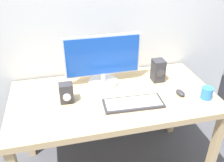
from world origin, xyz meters
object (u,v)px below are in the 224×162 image
(mouse, at_px, (180,93))
(keyboard_primary, at_px, (133,103))
(monitor, at_px, (103,60))
(desk, at_px, (113,104))
(coffee_mug, at_px, (207,93))
(speaker_right, at_px, (158,70))
(audio_controller, at_px, (66,93))

(mouse, bearing_deg, keyboard_primary, 179.99)
(monitor, xyz_separation_m, keyboard_primary, (0.14, -0.34, -0.18))
(desk, relative_size, monitor, 2.55)
(monitor, height_order, coffee_mug, monitor)
(monitor, xyz_separation_m, speaker_right, (0.42, -0.07, -0.11))
(desk, height_order, audio_controller, audio_controller)
(monitor, height_order, keyboard_primary, monitor)
(keyboard_primary, xyz_separation_m, coffee_mug, (0.52, -0.04, 0.03))
(keyboard_primary, bearing_deg, coffee_mug, -4.90)
(keyboard_primary, bearing_deg, desk, 126.41)
(monitor, distance_m, speaker_right, 0.44)
(monitor, bearing_deg, coffee_mug, -30.52)
(mouse, xyz_separation_m, coffee_mug, (0.16, -0.08, 0.03))
(monitor, relative_size, coffee_mug, 6.69)
(desk, bearing_deg, speaker_right, 18.63)
(monitor, distance_m, keyboard_primary, 0.41)
(mouse, height_order, speaker_right, speaker_right)
(desk, relative_size, keyboard_primary, 3.55)
(audio_controller, bearing_deg, coffee_mug, -10.89)
(keyboard_primary, distance_m, speaker_right, 0.40)
(keyboard_primary, bearing_deg, audio_controller, 162.22)
(desk, relative_size, speaker_right, 8.33)
(speaker_right, bearing_deg, desk, -161.37)
(desk, distance_m, audio_controller, 0.36)
(mouse, distance_m, speaker_right, 0.26)
(audio_controller, bearing_deg, desk, 0.47)
(keyboard_primary, height_order, mouse, mouse)
(mouse, distance_m, coffee_mug, 0.18)
(keyboard_primary, height_order, audio_controller, audio_controller)
(desk, xyz_separation_m, coffee_mug, (0.62, -0.19, 0.12))
(monitor, distance_m, coffee_mug, 0.78)
(speaker_right, height_order, coffee_mug, speaker_right)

